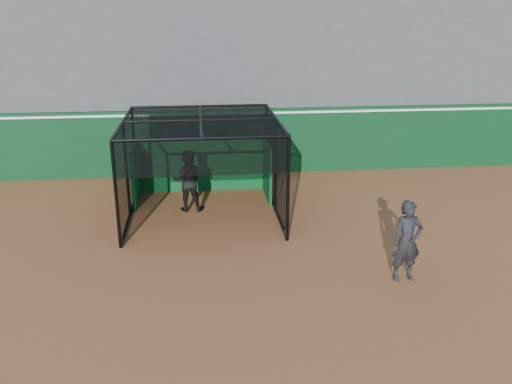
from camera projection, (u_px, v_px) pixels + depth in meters
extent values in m
plane|color=brown|center=(243.00, 274.00, 13.13)|extent=(120.00, 120.00, 0.00)
cube|color=#0A3718|center=(224.00, 141.00, 20.71)|extent=(50.00, 0.45, 2.50)
cube|color=white|center=(223.00, 113.00, 20.35)|extent=(50.00, 0.50, 0.08)
cube|color=#4C4C4F|center=(218.00, 61.00, 23.50)|extent=(50.00, 7.85, 7.75)
cube|color=#074B1E|center=(202.00, 164.00, 18.76)|extent=(4.41, 0.10, 1.90)
cylinder|color=black|center=(121.00, 241.00, 14.71)|extent=(0.08, 0.22, 0.22)
cylinder|color=black|center=(286.00, 234.00, 15.17)|extent=(0.08, 0.22, 0.22)
cylinder|color=black|center=(137.00, 190.00, 18.73)|extent=(0.08, 0.22, 0.22)
cylinder|color=black|center=(267.00, 186.00, 19.19)|extent=(0.08, 0.22, 0.22)
imported|color=black|center=(188.00, 181.00, 16.95)|extent=(1.01, 0.81, 1.95)
imported|color=black|center=(407.00, 241.00, 12.58)|extent=(0.77, 0.55, 1.96)
cylinder|color=#593819|center=(394.00, 258.00, 12.75)|extent=(0.15, 0.37, 0.96)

